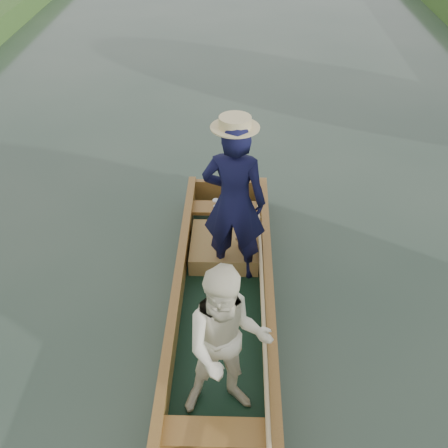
{
  "coord_description": "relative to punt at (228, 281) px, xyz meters",
  "views": [
    {
      "loc": [
        0.15,
        -4.5,
        4.54
      ],
      "look_at": [
        0.0,
        0.6,
        0.95
      ],
      "focal_mm": 45.0,
      "sensor_mm": 36.0,
      "label": 1
    }
  ],
  "objects": [
    {
      "name": "punt",
      "position": [
        0.0,
        0.0,
        0.0
      ],
      "size": [
        1.12,
        5.0,
        2.11
      ],
      "color": "black",
      "rests_on": "ground"
    },
    {
      "name": "ground",
      "position": [
        -0.06,
        0.04,
        -0.67
      ],
      "size": [
        120.0,
        120.0,
        0.0
      ],
      "primitive_type": "plane",
      "color": "#283D30",
      "rests_on": "ground"
    }
  ]
}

